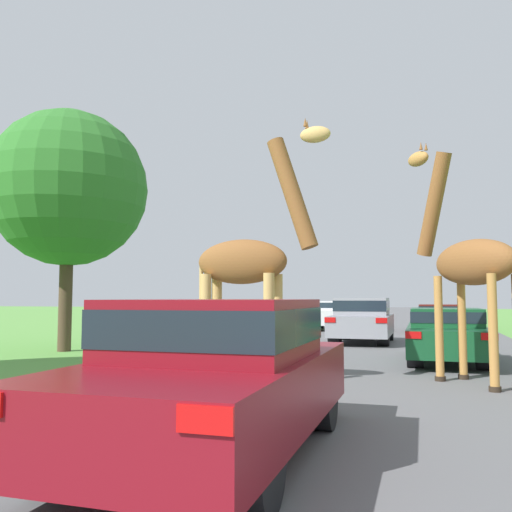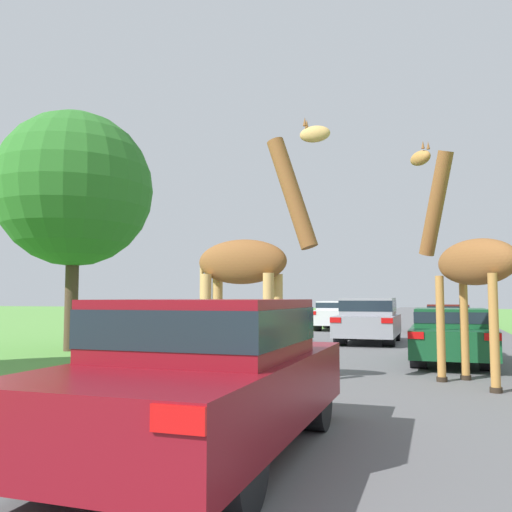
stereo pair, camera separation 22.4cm
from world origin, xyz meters
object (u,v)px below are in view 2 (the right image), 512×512
Objects in this scene: car_queue_left at (338,314)px; giraffe_companion at (469,260)px; giraffe_near_road at (251,265)px; car_queue_right at (369,319)px; car_verge_right at (448,317)px; car_far_ahead at (451,333)px; car_lead_maroon at (206,372)px; tree_centre_back at (74,190)px.

giraffe_companion is at bearing -72.14° from car_queue_left.
giraffe_companion is at bearing 107.92° from giraffe_near_road.
car_queue_right reaches higher than car_verge_right.
giraffe_near_road is 5.83m from car_far_ahead.
car_lead_maroon is 21.42m from car_queue_left.
giraffe_companion is 1.07× the size of car_lead_maroon.
giraffe_companion reaches higher than car_verge_right.
giraffe_companion reaches higher than car_queue_right.
giraffe_near_road is 17.00m from car_queue_left.
car_far_ahead is at bearing 53.74° from giraffe_companion.
car_lead_maroon is at bearing -97.32° from car_verge_right.
car_queue_right is 0.57× the size of tree_centre_back.
car_queue_left reaches higher than car_far_ahead.
car_far_ahead is 0.98× the size of car_verge_right.
giraffe_near_road is 1.09× the size of car_queue_left.
tree_centre_back is (-10.70, 2.88, 2.52)m from giraffe_companion.
car_verge_right is (5.00, -0.60, -0.06)m from car_queue_left.
tree_centre_back is at bearing -145.01° from car_queue_right.
car_queue_right is 10.42m from tree_centre_back.
giraffe_near_road is 3.95m from giraffe_companion.
car_far_ahead is (3.54, 4.40, -1.45)m from giraffe_near_road.
car_queue_right is (-2.79, 8.41, -1.41)m from giraffe_companion.
car_far_ahead is (4.84, -12.50, -0.05)m from car_queue_left.
car_queue_left is 0.62× the size of tree_centre_back.
tree_centre_back is at bearing -177.39° from car_far_ahead.
giraffe_near_road is 1.08× the size of car_far_ahead.
giraffe_companion is at bearing -71.62° from car_queue_right.
giraffe_near_road reaches higher than car_far_ahead.
giraffe_companion is 16.72m from car_queue_left.
car_lead_maroon is 13.85m from car_queue_right.
giraffe_near_road reaches higher than car_queue_right.
tree_centre_back is (-6.88, 3.92, 2.60)m from giraffe_near_road.
car_verge_right is at bearing 49.45° from tree_centre_back.
giraffe_near_road is 1.05× the size of car_verge_right.
car_queue_left is at bearing 173.18° from car_verge_right.
giraffe_near_road is 1.19× the size of car_queue_right.
giraffe_companion is at bearing -85.40° from car_far_ahead.
giraffe_near_road is at bearing -128.87° from car_far_ahead.
car_verge_right is (3.70, 16.29, -1.46)m from giraffe_near_road.
car_lead_maroon is 0.62× the size of tree_centre_back.
car_lead_maroon is at bearing -83.73° from car_queue_left.
tree_centre_back is at bearing 124.08° from giraffe_companion.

